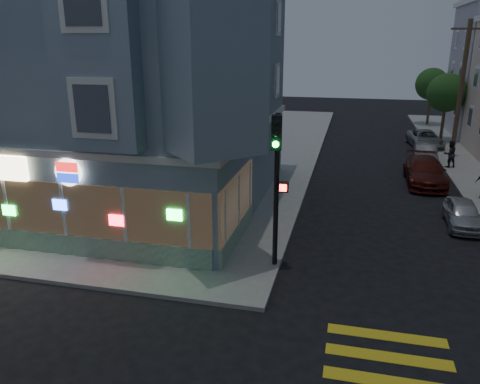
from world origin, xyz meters
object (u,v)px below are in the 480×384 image
at_px(pedestrian_a, 450,154).
at_px(parked_car_b, 425,153).
at_px(street_tree_near, 447,93).
at_px(parked_car_d, 425,139).
at_px(traffic_signal, 277,166).
at_px(parked_car_a, 463,214).
at_px(parked_car_c, 425,171).
at_px(utility_pole, 461,89).
at_px(street_tree_far, 432,84).

height_order(pedestrian_a, parked_car_b, pedestrian_a).
relative_size(street_tree_near, parked_car_d, 1.14).
height_order(street_tree_near, traffic_signal, traffic_signal).
distance_m(street_tree_near, parked_car_a, 19.55).
bearing_deg(pedestrian_a, parked_car_b, -72.74).
relative_size(parked_car_c, traffic_signal, 0.93).
distance_m(pedestrian_a, parked_car_c, 4.23).
xyz_separation_m(utility_pole, street_tree_far, (0.20, 14.00, -0.86)).
relative_size(parked_car_b, parked_car_d, 0.85).
xyz_separation_m(pedestrian_a, parked_car_b, (-1.25, 1.45, -0.35)).
bearing_deg(street_tree_near, traffic_signal, -110.46).
relative_size(utility_pole, parked_car_a, 2.63).
height_order(utility_pole, traffic_signal, utility_pole).
xyz_separation_m(parked_car_b, traffic_signal, (-7.23, -17.64, 3.15)).
distance_m(parked_car_b, parked_car_c, 5.24).
distance_m(street_tree_near, street_tree_far, 8.00).
xyz_separation_m(parked_car_a, parked_car_d, (0.55, 16.85, 0.06)).
distance_m(parked_car_a, parked_car_b, 11.66).
bearing_deg(parked_car_a, parked_car_c, 98.32).
distance_m(utility_pole, parked_car_d, 5.71).
distance_m(utility_pole, street_tree_far, 14.03).
height_order(street_tree_far, pedestrian_a, street_tree_far).
relative_size(street_tree_far, traffic_signal, 0.98).
xyz_separation_m(utility_pole, parked_car_a, (-1.85, -13.15, -4.21)).
distance_m(parked_car_a, parked_car_c, 6.50).
bearing_deg(traffic_signal, street_tree_near, 61.76).
distance_m(parked_car_a, traffic_signal, 10.00).
distance_m(utility_pole, street_tree_near, 6.06).
xyz_separation_m(parked_car_a, parked_car_c, (-0.78, 6.45, 0.15)).
bearing_deg(utility_pole, street_tree_near, 88.09).
bearing_deg(pedestrian_a, parked_car_a, 60.06).
bearing_deg(utility_pole, traffic_signal, -115.62).
relative_size(utility_pole, street_tree_far, 1.70).
distance_m(street_tree_near, parked_car_b, 8.46).
bearing_deg(traffic_signal, pedestrian_a, 54.59).
xyz_separation_m(street_tree_near, pedestrian_a, (-0.90, -8.94, -2.93)).
bearing_deg(parked_car_c, parked_car_b, 82.68).
height_order(street_tree_far, parked_car_d, street_tree_far).
distance_m(street_tree_near, parked_car_d, 4.28).
bearing_deg(utility_pole, parked_car_c, -111.39).
bearing_deg(street_tree_near, utility_pole, -91.91).
relative_size(street_tree_near, parked_car_b, 1.34).
bearing_deg(pedestrian_a, street_tree_far, -116.58).
height_order(pedestrian_a, traffic_signal, traffic_signal).
distance_m(parked_car_b, traffic_signal, 19.32).
height_order(street_tree_far, parked_car_a, street_tree_far).
distance_m(pedestrian_a, parked_car_a, 10.28).
bearing_deg(parked_car_a, pedestrian_a, 85.05).
distance_m(utility_pole, parked_car_b, 4.82).
height_order(pedestrian_a, parked_car_c, pedestrian_a).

